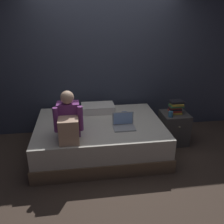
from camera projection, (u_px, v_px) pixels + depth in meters
The scene contains 10 objects.
ground_plane at pixel (115, 160), 3.76m from camera, with size 8.00×8.00×0.00m, color #47382D.
wall_back at pixel (105, 59), 4.34m from camera, with size 5.60×0.10×2.70m, color #383D4C.
bed at pixel (100, 137), 3.91m from camera, with size 2.00×1.50×0.52m.
nightstand at pixel (174, 128), 4.19m from camera, with size 0.44×0.46×0.54m.
person_sitting at pixel (69, 121), 3.25m from camera, with size 0.39×0.44×0.66m.
laptop at pixel (124, 124), 3.63m from camera, with size 0.32×0.23×0.22m.
pillow at pixel (98, 108), 4.20m from camera, with size 0.56×0.36×0.13m, color silver.
book_stack at pixel (176, 107), 4.05m from camera, with size 0.23×0.18×0.22m.
mug at pixel (171, 114), 3.95m from camera, with size 0.08×0.08×0.09m, color teal.
clothes_pile at pixel (124, 114), 4.02m from camera, with size 0.17×0.13×0.08m.
Camera 1 is at (-0.49, -3.15, 2.12)m, focal length 38.90 mm.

